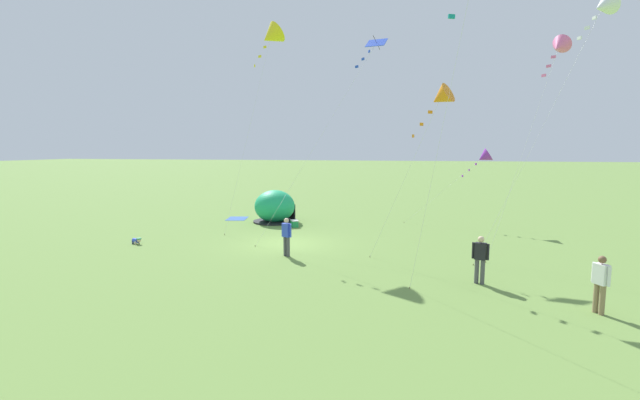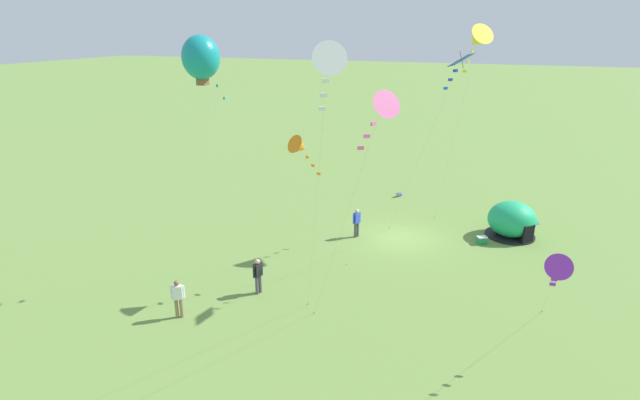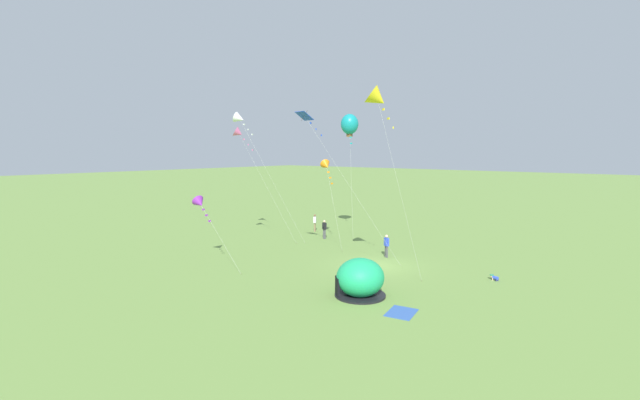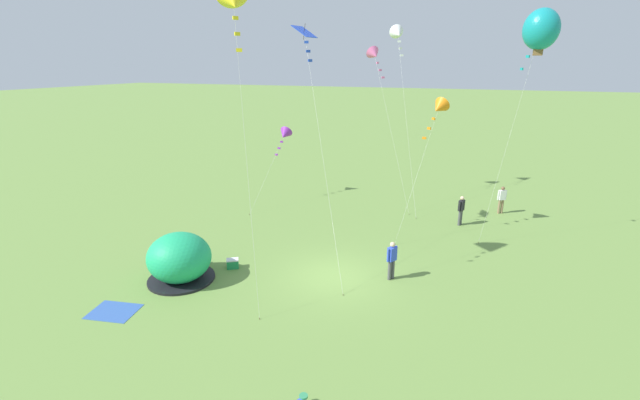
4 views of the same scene
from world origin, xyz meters
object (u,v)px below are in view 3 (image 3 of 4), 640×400
Objects in this scene: person_with_toddler at (324,228)px; kite_purple at (200,203)px; kite_yellow at (377,99)px; kite_pink at (239,133)px; cooler_box at (350,280)px; person_strolling at (315,222)px; person_far_back at (386,245)px; kite_white at (240,119)px; kite_orange at (326,166)px; kite_teal at (350,124)px; popup_tent at (360,278)px; toddler_crawling at (494,277)px; kite_blue at (307,120)px.

kite_purple is (-11.89, 1.82, 3.30)m from person_with_toddler.
kite_pink is (1.52, 14.26, -1.58)m from kite_yellow.
kite_yellow reaches higher than cooler_box.
person_with_toddler is at bearing -126.52° from person_strolling.
person_far_back is 11.72m from person_strolling.
person_with_toddler is 0.15× the size of kite_yellow.
kite_orange is at bearing -61.41° from kite_white.
cooler_box is 0.06× the size of kite_white.
kite_teal is at bearing -82.57° from person_strolling.
popup_tent is 0.39× the size of kite_orange.
kite_pink is (-3.27, 19.90, 9.22)m from toddler_crawling.
kite_blue is 10.14m from kite_white.
kite_white reaches higher than kite_blue.
kite_white is at bearing 134.77° from person_with_toddler.
kite_white is at bearing 162.99° from person_strolling.
cooler_box reaches higher than toddler_crawling.
cooler_box is 0.06× the size of kite_pink.
kite_blue is 5.78m from kite_yellow.
person_far_back is 10.96m from kite_blue.
person_far_back is 16.55m from kite_white.
kite_yellow reaches higher than kite_teal.
kite_orange reaches higher than kite_purple.
person_with_toddler is (10.75, 11.11, -0.03)m from popup_tent.
kite_orange is at bearing 46.43° from popup_tent.
toddler_crawling is at bearing -46.76° from cooler_box.
kite_yellow is (-5.55, -2.46, 10.02)m from person_far_back.
kite_pink is (4.36, 15.09, 8.40)m from popup_tent.
cooler_box is 0.09× the size of kite_orange.
person_strolling is (5.32, 18.90, 0.79)m from toddler_crawling.
popup_tent is 4.36× the size of cooler_box.
kite_purple is at bearing 123.81° from kite_blue.
kite_yellow reaches higher than person_with_toddler.
kite_orange is (7.72, 7.93, 6.48)m from cooler_box.
kite_purple is 0.52× the size of kite_pink.
kite_purple is 16.02m from kite_teal.
toddler_crawling is at bearing -111.01° from kite_teal.
kite_teal reaches higher than toddler_crawling.
kite_teal is (5.04, 7.04, 9.41)m from person_far_back.
kite_yellow is (-10.10, -13.26, 10.02)m from person_strolling.
person_strolling is 12.44m from kite_white.
person_far_back is at bearing -106.68° from person_with_toddler.
popup_tent is 19.13m from person_strolling.
kite_blue is at bearing -152.50° from kite_orange.
person_with_toddler is at bearing 45.95° from popup_tent.
kite_yellow is (-0.30, -5.69, 0.96)m from kite_blue.
kite_orange is at bearing -48.32° from kite_pink.
kite_blue is at bearing -142.34° from person_strolling.
kite_blue is (-7.60, -4.59, 9.06)m from person_with_toddler.
person_strolling is at bearing 67.16° from person_far_back.
kite_orange is at bearing -17.51° from kite_purple.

